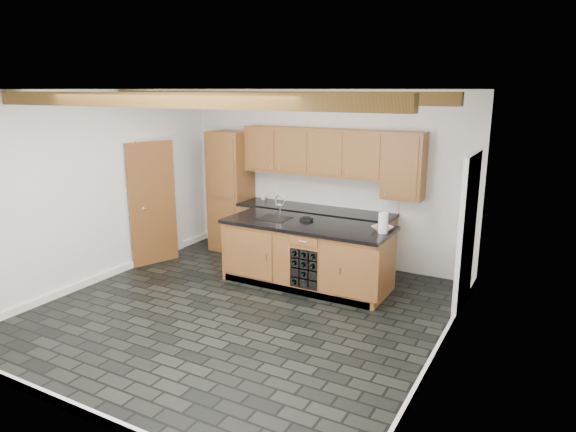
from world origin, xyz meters
name	(u,v)px	position (x,y,z in m)	size (l,w,h in m)	color
ground	(241,312)	(0.00, 0.00, 0.00)	(5.00, 5.00, 0.00)	black
room_shell	(255,189)	(-0.09, 0.53, 1.53)	(5.01, 5.00, 5.00)	white
back_cabinetry	(296,202)	(-0.38, 2.24, 0.98)	(3.65, 0.62, 2.20)	#966130
island	(307,254)	(0.31, 1.28, 0.47)	(2.48, 0.96, 0.93)	#966130
faucet	(275,216)	(-0.25, 1.33, 0.96)	(0.45, 0.40, 0.34)	black
kitchen_scale	(306,219)	(0.22, 1.42, 0.96)	(0.18, 0.12, 0.05)	black
fruit_bowl	(382,228)	(1.38, 1.42, 0.96)	(0.26, 0.26, 0.06)	beige
fruit_cluster	(382,226)	(1.38, 1.42, 1.00)	(0.16, 0.17, 0.07)	red
paper_towel	(383,223)	(1.42, 1.32, 1.07)	(0.13, 0.13, 0.27)	white
mug	(263,197)	(-1.07, 2.33, 0.98)	(0.10, 0.10, 0.09)	white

